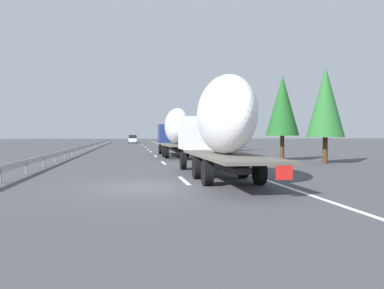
{
  "coord_description": "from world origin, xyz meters",
  "views": [
    {
      "loc": [
        -15.18,
        0.56,
        2.08
      ],
      "look_at": [
        14.82,
        -4.21,
        1.27
      ],
      "focal_mm": 36.26,
      "sensor_mm": 36.0,
      "label": 1
    }
  ],
  "objects": [
    {
      "name": "lane_stripe_3",
      "position": [
        31.17,
        -1.8,
        0.0
      ],
      "size": [
        3.2,
        0.2,
        0.01
      ],
      "primitive_type": "cube",
      "color": "white",
      "rests_on": "ground_plane"
    },
    {
      "name": "lane_stripe_4",
      "position": [
        37.98,
        -1.8,
        0.0
      ],
      "size": [
        3.2,
        0.2,
        0.01
      ],
      "primitive_type": "cube",
      "color": "white",
      "rests_on": "ground_plane"
    },
    {
      "name": "car_black_suv",
      "position": [
        89.36,
        -0.18,
        0.91
      ],
      "size": [
        4.63,
        1.91,
        1.79
      ],
      "color": "black",
      "rests_on": "ground_plane"
    },
    {
      "name": "lane_stripe_1",
      "position": [
        12.84,
        -1.8,
        0.0
      ],
      "size": [
        3.2,
        0.2,
        0.01
      ],
      "primitive_type": "cube",
      "color": "white",
      "rests_on": "ground_plane"
    },
    {
      "name": "tree_2",
      "position": [
        30.72,
        -10.79,
        4.15
      ],
      "size": [
        2.49,
        2.49,
        6.57
      ],
      "color": "#472D19",
      "rests_on": "ground_plane"
    },
    {
      "name": "lane_stripe_6",
      "position": [
        60.92,
        -1.8,
        0.0
      ],
      "size": [
        3.2,
        0.2,
        0.01
      ],
      "primitive_type": "cube",
      "color": "white",
      "rests_on": "ground_plane"
    },
    {
      "name": "ground_plane",
      "position": [
        40.0,
        0.0,
        0.0
      ],
      "size": [
        260.0,
        260.0,
        0.0
      ],
      "primitive_type": "plane",
      "color": "#424247"
    },
    {
      "name": "road_sign",
      "position": [
        43.34,
        -6.7,
        2.36
      ],
      "size": [
        0.1,
        0.9,
        3.42
      ],
      "color": "gray",
      "rests_on": "ground_plane"
    },
    {
      "name": "lane_stripe_0",
      "position": [
        2.0,
        -1.8,
        0.0
      ],
      "size": [
        3.2,
        0.2,
        0.01
      ],
      "primitive_type": "cube",
      "color": "white",
      "rests_on": "ground_plane"
    },
    {
      "name": "car_white_van",
      "position": [
        75.65,
        0.1,
        0.96
      ],
      "size": [
        4.21,
        1.92,
        1.91
      ],
      "color": "white",
      "rests_on": "ground_plane"
    },
    {
      "name": "truck_lead",
      "position": [
        20.62,
        -3.6,
        2.48
      ],
      "size": [
        13.37,
        2.55,
        4.42
      ],
      "color": "navy",
      "rests_on": "ground_plane"
    },
    {
      "name": "edge_line_right",
      "position": [
        45.0,
        -5.5,
        0.0
      ],
      "size": [
        110.0,
        0.2,
        0.01
      ],
      "primitive_type": "cube",
      "color": "white",
      "rests_on": "ground_plane"
    },
    {
      "name": "tree_1",
      "position": [
        38.92,
        -11.0,
        4.24
      ],
      "size": [
        2.49,
        2.49,
        7.09
      ],
      "color": "#472D19",
      "rests_on": "ground_plane"
    },
    {
      "name": "guardrail_median",
      "position": [
        43.0,
        6.0,
        0.58
      ],
      "size": [
        94.0,
        0.1,
        0.76
      ],
      "color": "#9EA0A5",
      "rests_on": "ground_plane"
    },
    {
      "name": "lane_stripe_5",
      "position": [
        47.58,
        -1.8,
        0.0
      ],
      "size": [
        3.2,
        0.2,
        0.01
      ],
      "primitive_type": "cube",
      "color": "white",
      "rests_on": "ground_plane"
    },
    {
      "name": "truck_trailing",
      "position": [
        2.76,
        -3.6,
        2.61
      ],
      "size": [
        13.42,
        2.55,
        4.69
      ],
      "color": "silver",
      "rests_on": "ground_plane"
    },
    {
      "name": "lane_stripe_7",
      "position": [
        68.35,
        -1.8,
        0.0
      ],
      "size": [
        3.2,
        0.2,
        0.01
      ],
      "primitive_type": "cube",
      "color": "white",
      "rests_on": "ground_plane"
    },
    {
      "name": "tree_3",
      "position": [
        10.55,
        -13.14,
        4.34
      ],
      "size": [
        2.65,
        2.65,
        6.84
      ],
      "color": "#472D19",
      "rests_on": "ground_plane"
    },
    {
      "name": "lane_stripe_2",
      "position": [
        21.99,
        -1.8,
        0.0
      ],
      "size": [
        3.2,
        0.2,
        0.01
      ],
      "primitive_type": "cube",
      "color": "white",
      "rests_on": "ground_plane"
    },
    {
      "name": "tree_0",
      "position": [
        14.09,
        -11.36,
        4.32
      ],
      "size": [
        2.63,
        2.63,
        6.72
      ],
      "color": "#472D19",
      "rests_on": "ground_plane"
    }
  ]
}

